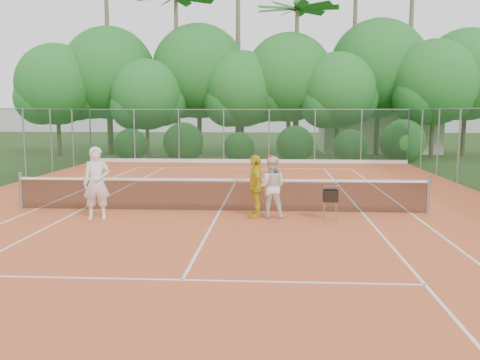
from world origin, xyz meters
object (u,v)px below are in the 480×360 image
at_px(player_center_grp, 271,187).
at_px(player_yellow, 256,186).
at_px(ball_hopper, 330,196).
at_px(player_white, 97,183).

relative_size(player_center_grp, player_yellow, 1.00).
bearing_deg(player_center_grp, ball_hopper, -14.35).
distance_m(player_white, player_center_grp, 4.71).
distance_m(player_center_grp, player_yellow, 0.43).
height_order(player_yellow, ball_hopper, player_yellow).
height_order(player_white, player_center_grp, player_white).
height_order(player_white, player_yellow, player_white).
bearing_deg(player_white, player_yellow, -3.42).
bearing_deg(ball_hopper, player_center_grp, 170.98).
bearing_deg(ball_hopper, player_white, -173.49).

